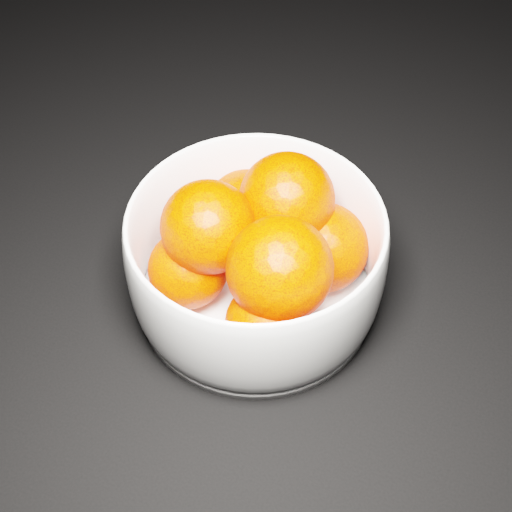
% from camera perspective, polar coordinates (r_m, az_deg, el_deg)
% --- Properties ---
extents(bowl, '(0.21, 0.21, 0.10)m').
position_cam_1_polar(bowl, '(0.58, -0.00, -0.33)').
color(bowl, white).
rests_on(bowl, ground).
extents(orange_pile, '(0.16, 0.17, 0.12)m').
position_cam_1_polar(orange_pile, '(0.57, 0.50, 0.96)').
color(orange_pile, '#F32B00').
rests_on(orange_pile, bowl).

